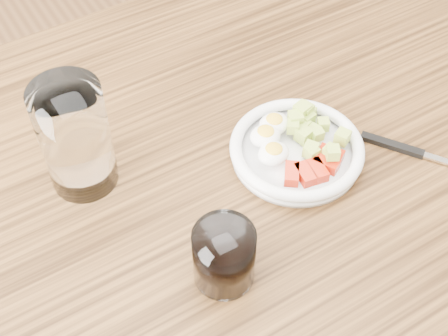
{
  "coord_description": "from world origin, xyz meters",
  "views": [
    {
      "loc": [
        -0.28,
        -0.44,
        1.43
      ],
      "look_at": [
        -0.01,
        0.01,
        0.8
      ],
      "focal_mm": 50.0,
      "sensor_mm": 36.0,
      "label": 1
    }
  ],
  "objects": [
    {
      "name": "water_glass",
      "position": [
        -0.17,
        0.11,
        0.85
      ],
      "size": [
        0.09,
        0.09,
        0.16
      ],
      "primitive_type": "cylinder",
      "color": "white",
      "rests_on": "dining_table"
    },
    {
      "name": "dining_table",
      "position": [
        0.0,
        0.0,
        0.67
      ],
      "size": [
        1.5,
        0.9,
        0.77
      ],
      "color": "brown",
      "rests_on": "ground"
    },
    {
      "name": "bowl",
      "position": [
        0.1,
        -0.0,
        0.79
      ],
      "size": [
        0.19,
        0.19,
        0.05
      ],
      "color": "white",
      "rests_on": "dining_table"
    },
    {
      "name": "coffee_glass",
      "position": [
        -0.08,
        -0.11,
        0.81
      ],
      "size": [
        0.07,
        0.07,
        0.08
      ],
      "color": "white",
      "rests_on": "dining_table"
    },
    {
      "name": "fork",
      "position": [
        0.24,
        -0.08,
        0.77
      ],
      "size": [
        0.12,
        0.16,
        0.01
      ],
      "color": "black",
      "rests_on": "dining_table"
    }
  ]
}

